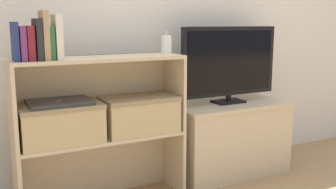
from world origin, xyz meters
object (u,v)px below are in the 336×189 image
(book_navy, at_px, (15,42))
(baby_monitor, at_px, (166,45))
(book_maroon, at_px, (30,43))
(storage_basket_left, at_px, (61,121))
(laptop, at_px, (60,102))
(book_forest, at_px, (51,43))
(tv, at_px, (230,63))
(storage_basket_right, at_px, (139,112))
(book_charcoal, at_px, (38,40))
(book_tan, at_px, (44,35))
(tv_stand, at_px, (227,137))
(book_plum, at_px, (22,44))
(book_ivory, at_px, (57,37))

(book_navy, distance_m, baby_monitor, 0.88)
(book_maroon, distance_m, storage_basket_left, 0.46)
(book_maroon, distance_m, laptop, 0.36)
(book_navy, xyz_separation_m, book_forest, (0.17, 0.00, -0.01))
(tv, relative_size, storage_basket_right, 1.70)
(book_maroon, bearing_deg, book_charcoal, 0.00)
(book_navy, height_order, laptop, book_navy)
(baby_monitor, relative_size, storage_basket_left, 0.32)
(book_tan, bearing_deg, book_navy, 180.00)
(tv_stand, relative_size, book_charcoal, 3.97)
(book_navy, distance_m, book_charcoal, 0.11)
(book_navy, distance_m, book_maroon, 0.07)
(tv, bearing_deg, book_forest, -174.58)
(tv, xyz_separation_m, laptop, (-1.19, -0.08, -0.15))
(book_navy, height_order, book_charcoal, book_charcoal)
(tv, xyz_separation_m, storage_basket_right, (-0.73, -0.08, -0.26))
(book_maroon, xyz_separation_m, storage_basket_left, (0.14, 0.03, -0.43))
(book_maroon, bearing_deg, storage_basket_right, 3.02)
(tv_stand, xyz_separation_m, baby_monitor, (-0.53, -0.07, 0.68))
(book_maroon, height_order, storage_basket_left, book_maroon)
(book_forest, height_order, baby_monitor, book_forest)
(tv, height_order, book_plum, book_plum)
(tv_stand, distance_m, storage_basket_right, 0.78)
(storage_basket_right, xyz_separation_m, laptop, (-0.47, 0.00, 0.11))
(book_navy, bearing_deg, tv_stand, 4.82)
(tv, height_order, baby_monitor, tv)
(storage_basket_left, bearing_deg, book_navy, -171.32)
(book_charcoal, distance_m, laptop, 0.36)
(tv, xyz_separation_m, book_maroon, (-1.34, -0.12, 0.17))
(baby_monitor, distance_m, laptop, 0.73)
(laptop, bearing_deg, book_maroon, -167.14)
(book_maroon, bearing_deg, laptop, 12.86)
(book_maroon, bearing_deg, tv_stand, 5.07)
(book_charcoal, bearing_deg, book_tan, 0.00)
(book_navy, distance_m, book_forest, 0.17)
(book_navy, bearing_deg, baby_monitor, 3.09)
(book_ivory, relative_size, storage_basket_right, 0.52)
(book_charcoal, bearing_deg, tv, 5.15)
(tv, bearing_deg, storage_basket_left, -175.94)
(tv_stand, distance_m, book_navy, 1.59)
(book_forest, bearing_deg, storage_basket_left, 40.89)
(storage_basket_right, bearing_deg, baby_monitor, 4.41)
(book_maroon, distance_m, baby_monitor, 0.81)
(tv, xyz_separation_m, book_charcoal, (-1.30, -0.12, 0.19))
(book_navy, height_order, storage_basket_right, book_navy)
(tv_stand, distance_m, book_forest, 1.43)
(book_ivory, xyz_separation_m, storage_basket_left, (0.00, 0.03, -0.46))
(tv, height_order, laptop, tv)
(storage_basket_left, relative_size, storage_basket_right, 1.00)
(book_plum, xyz_separation_m, laptop, (0.18, 0.03, -0.32))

